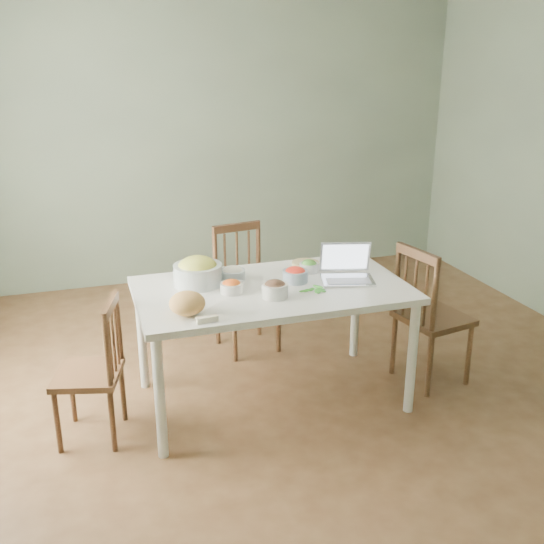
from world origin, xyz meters
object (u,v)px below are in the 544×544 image
object	(u,v)px
chair_far	(247,290)
bowl_squash	(198,271)
dining_table	(272,344)
bread_boule	(187,303)
laptop	(348,265)
chair_left	(88,371)
chair_right	(434,314)

from	to	relation	value
chair_far	bowl_squash	distance (m)	0.88
dining_table	bread_boule	distance (m)	0.79
bowl_squash	laptop	distance (m)	0.96
bread_boule	laptop	world-z (taller)	laptop
chair_far	chair_left	size ratio (longest dim) A/B	1.10
chair_far	bowl_squash	bearing A→B (deg)	-137.69
bread_boule	bowl_squash	distance (m)	0.48
chair_left	laptop	size ratio (longest dim) A/B	2.64
dining_table	bowl_squash	size ratio (longest dim) A/B	5.51
dining_table	chair_right	bearing A→B (deg)	-4.06
dining_table	chair_right	xyz separation A→B (m)	(1.14, -0.08, 0.09)
bowl_squash	laptop	world-z (taller)	laptop
chair_right	bowl_squash	bearing A→B (deg)	69.70
bowl_squash	chair_left	bearing A→B (deg)	-159.61
dining_table	bread_boule	xyz separation A→B (m)	(-0.59, -0.27, 0.46)
chair_far	laptop	bearing A→B (deg)	-71.19
chair_right	bowl_squash	distance (m)	1.64
chair_right	bread_boule	world-z (taller)	chair_right
dining_table	chair_right	world-z (taller)	chair_right
chair_far	chair_right	world-z (taller)	chair_right
chair_right	laptop	world-z (taller)	laptop
dining_table	chair_left	xyz separation A→B (m)	(-1.16, -0.08, 0.04)
chair_right	bread_boule	distance (m)	1.78
chair_left	bread_boule	world-z (taller)	bread_boule
chair_far	chair_right	size ratio (longest dim) A/B	0.97
bread_boule	dining_table	bearing A→B (deg)	24.61
bread_boule	laptop	xyz separation A→B (m)	(1.08, 0.22, 0.05)
bread_boule	laptop	bearing A→B (deg)	11.34
chair_far	bread_boule	bearing A→B (deg)	-129.94
chair_left	laptop	world-z (taller)	laptop
chair_left	bread_boule	distance (m)	0.74
bread_boule	bowl_squash	xyz separation A→B (m)	(0.15, 0.46, 0.02)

